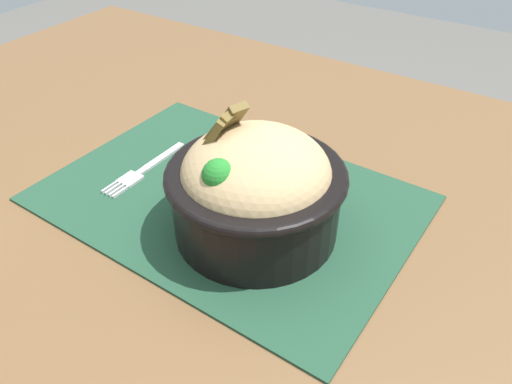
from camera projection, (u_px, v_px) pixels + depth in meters
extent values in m
cube|color=brown|center=(233.00, 209.00, 0.59)|extent=(1.31, 0.87, 0.03)
cylinder|color=brown|center=(136.00, 161.00, 1.32)|extent=(0.04, 0.04, 0.70)
cube|color=#1E422D|center=(227.00, 200.00, 0.58)|extent=(0.42, 0.30, 0.00)
cylinder|color=black|center=(256.00, 201.00, 0.51)|extent=(0.17, 0.17, 0.08)
torus|color=black|center=(256.00, 174.00, 0.49)|extent=(0.18, 0.18, 0.01)
ellipsoid|color=tan|center=(256.00, 174.00, 0.49)|extent=(0.19, 0.19, 0.09)
sphere|color=#207426|center=(219.00, 175.00, 0.45)|extent=(0.03, 0.03, 0.03)
cylinder|color=orange|center=(267.00, 147.00, 0.49)|extent=(0.01, 0.03, 0.01)
cylinder|color=orange|center=(234.00, 174.00, 0.46)|extent=(0.03, 0.01, 0.01)
cylinder|color=orange|center=(290.00, 148.00, 0.49)|extent=(0.03, 0.03, 0.01)
cube|color=brown|center=(229.00, 123.00, 0.50)|extent=(0.05, 0.03, 0.06)
cube|color=brown|center=(221.00, 131.00, 0.50)|extent=(0.03, 0.02, 0.05)
cube|color=brown|center=(215.00, 132.00, 0.49)|extent=(0.04, 0.02, 0.05)
cube|color=brown|center=(211.00, 139.00, 0.48)|extent=(0.04, 0.03, 0.05)
cube|color=#B9B9B9|center=(164.00, 156.00, 0.65)|extent=(0.01, 0.07, 0.00)
cube|color=#B9B9B9|center=(141.00, 172.00, 0.62)|extent=(0.01, 0.01, 0.00)
cube|color=#B9B9B9|center=(130.00, 179.00, 0.61)|extent=(0.02, 0.03, 0.00)
cube|color=#B9B9B9|center=(109.00, 187.00, 0.59)|extent=(0.00, 0.02, 0.00)
cube|color=#B9B9B9|center=(113.00, 189.00, 0.59)|extent=(0.00, 0.02, 0.00)
cube|color=#B9B9B9|center=(117.00, 190.00, 0.59)|extent=(0.00, 0.02, 0.00)
cube|color=#B9B9B9|center=(120.00, 192.00, 0.59)|extent=(0.00, 0.02, 0.00)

